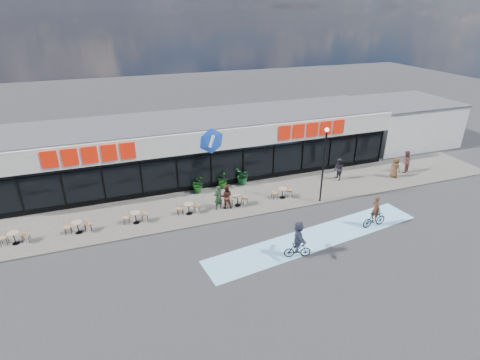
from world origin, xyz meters
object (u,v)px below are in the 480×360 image
object	(u,v)px
potted_plant_right	(243,176)
patron_right	(226,196)
pedestrian_a	(339,169)
pedestrian_b	(395,167)
cyclist_b	(375,216)
lamp_post	(324,159)
potted_plant_mid	(222,181)
patron_left	(218,198)
cyclist_a	(298,240)
bistro_set_0	(14,236)
pedestrian_c	(405,162)
potted_plant_left	(197,185)

from	to	relation	value
potted_plant_right	patron_right	bearing A→B (deg)	-126.76
patron_right	pedestrian_a	xyz separation A→B (m)	(9.50, 1.33, 0.03)
pedestrian_b	cyclist_b	bearing A→B (deg)	120.56
lamp_post	patron_right	size ratio (longest dim) A/B	3.14
potted_plant_mid	patron_left	size ratio (longest dim) A/B	0.63
lamp_post	patron_left	xyz separation A→B (m)	(-6.95, 1.30, -2.28)
potted_plant_right	cyclist_a	xyz separation A→B (m)	(-0.28, -9.39, 0.30)
bistro_set_0	pedestrian_c	distance (m)	27.98
bistro_set_0	pedestrian_a	bearing A→B (deg)	3.20
cyclist_a	pedestrian_c	bearing A→B (deg)	28.03
lamp_post	cyclist_a	distance (m)	7.04
lamp_post	pedestrian_b	distance (m)	8.06
cyclist_a	cyclist_b	bearing A→B (deg)	11.53
potted_plant_left	potted_plant_mid	size ratio (longest dim) A/B	1.05
potted_plant_left	cyclist_a	distance (m)	9.79
pedestrian_b	pedestrian_c	xyz separation A→B (m)	(1.44, 0.53, 0.09)
patron_right	pedestrian_a	size ratio (longest dim) A/B	0.97
cyclist_b	patron_right	bearing A→B (deg)	146.84
bistro_set_0	potted_plant_right	world-z (taller)	potted_plant_right
lamp_post	potted_plant_mid	world-z (taller)	lamp_post
lamp_post	patron_left	bearing A→B (deg)	169.41
potted_plant_mid	pedestrian_b	distance (m)	13.60
cyclist_b	bistro_set_0	bearing A→B (deg)	165.63
potted_plant_mid	pedestrian_a	distance (m)	9.03
patron_right	pedestrian_b	bearing A→B (deg)	-159.35
bistro_set_0	cyclist_a	world-z (taller)	cyclist_a
potted_plant_mid	pedestrian_b	size ratio (longest dim) A/B	0.65
pedestrian_b	cyclist_a	xyz separation A→B (m)	(-11.96, -6.61, 0.16)
pedestrian_c	cyclist_a	distance (m)	15.18
lamp_post	pedestrian_b	world-z (taller)	lamp_post
pedestrian_b	pedestrian_c	world-z (taller)	pedestrian_c
potted_plant_mid	cyclist_b	size ratio (longest dim) A/B	0.52
cyclist_b	potted_plant_mid	bearing A→B (deg)	131.74
potted_plant_mid	cyclist_a	xyz separation A→B (m)	(1.37, -9.33, 0.45)
cyclist_a	potted_plant_right	bearing A→B (deg)	88.29
potted_plant_left	pedestrian_a	distance (m)	10.89
potted_plant_mid	pedestrian_a	bearing A→B (deg)	-10.56
pedestrian_a	cyclist_b	xyz separation A→B (m)	(-1.62, -6.48, -0.23)
patron_left	pedestrian_a	xyz separation A→B (m)	(10.06, 1.32, 0.02)
lamp_post	potted_plant_mid	distance (m)	7.62
pedestrian_a	cyclist_a	size ratio (longest dim) A/B	0.79
pedestrian_a	cyclist_a	world-z (taller)	cyclist_a
potted_plant_right	cyclist_a	bearing A→B (deg)	-91.71
patron_right	lamp_post	bearing A→B (deg)	-171.82
pedestrian_c	lamp_post	bearing A→B (deg)	-15.73
cyclist_b	pedestrian_a	bearing A→B (deg)	75.99
lamp_post	bistro_set_0	distance (m)	19.20
cyclist_a	potted_plant_left	bearing A→B (deg)	109.52
pedestrian_a	pedestrian_c	world-z (taller)	pedestrian_c
lamp_post	patron_right	world-z (taller)	lamp_post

